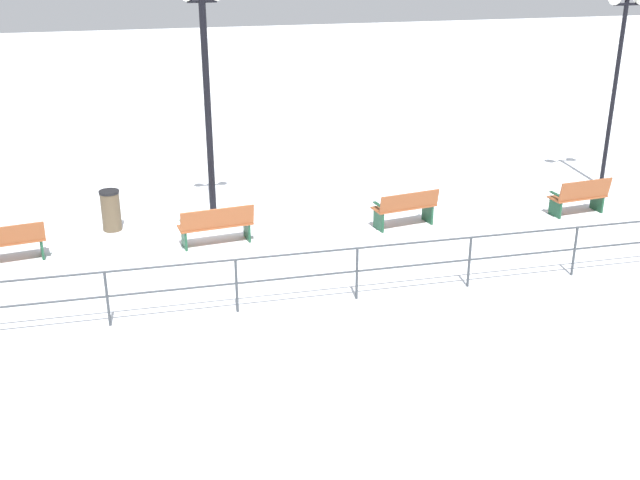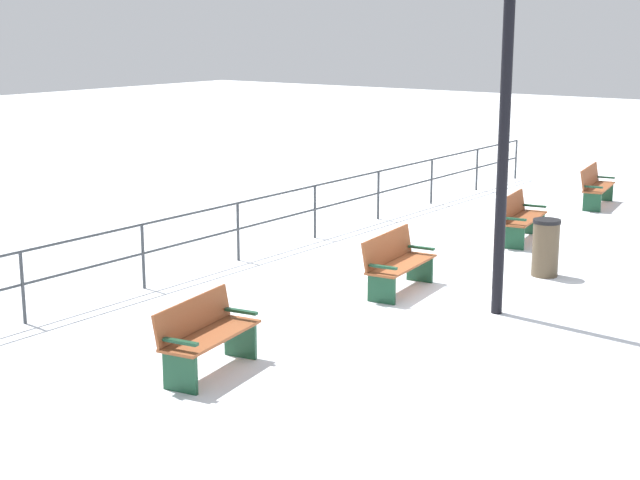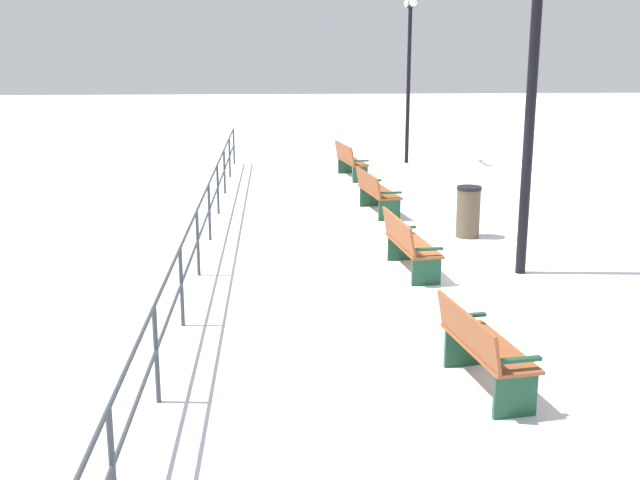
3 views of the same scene
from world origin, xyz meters
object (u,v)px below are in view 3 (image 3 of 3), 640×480
Objects in this scene: bench_fourth at (376,192)px; bench_fifth at (349,160)px; lamppost_far at (409,56)px; trash_bin at (468,212)px; bench_third at (408,244)px; lamppost_middle at (534,59)px; bench_second at (482,348)px.

bench_fifth is at bearing 82.88° from bench_fourth.
trash_bin is at bearing -91.87° from lamppost_far.
bench_third is 0.95× the size of bench_fifth.
bench_fourth is 5.58m from lamppost_middle.
trash_bin is at bearing 68.39° from bench_second.
bench_fifth is 6.69m from trash_bin.
lamppost_far is (1.70, 15.59, 2.59)m from bench_second.
bench_third is 0.36× the size of lamppost_far.
bench_third is 0.97× the size of bench_fourth.
bench_fifth is at bearing -127.38° from lamppost_far.
bench_third is 0.32× the size of lamppost_middle.
bench_fifth is at bearing 83.99° from bench_third.
lamppost_middle is (1.75, -4.48, 2.82)m from bench_fourth.
lamppost_middle reaches higher than bench_fifth.
bench_fourth is at bearing 80.72° from bench_second.
lamppost_far is (1.77, 11.22, 2.60)m from bench_third.
bench_third is 8.72m from bench_fifth.
bench_third is at bearing 81.33° from bench_second.
lamppost_middle is at bearing -90.00° from lamppost_far.
lamppost_middle is at bearing -77.93° from bench_fourth.
lamppost_middle reaches higher than bench_third.
lamppost_middle is at bearing -82.88° from trash_bin.
bench_third is 11.65m from lamppost_far.
lamppost_far is (0.00, 11.34, -0.22)m from lamppost_middle.
lamppost_middle is (1.70, 4.25, 2.81)m from bench_second.
bench_fourth is 7.54m from lamppost_far.
trash_bin is (1.45, -2.13, 0.01)m from bench_fourth.
trash_bin is (1.41, 6.60, 0.00)m from bench_second.
lamppost_far is (1.91, 2.50, 2.59)m from bench_fifth.
bench_third is at bearing -99.54° from bench_fourth.
bench_third is at bearing -123.45° from trash_bin.
bench_second is 6.75m from trash_bin.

